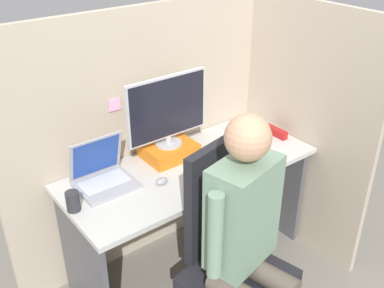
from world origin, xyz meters
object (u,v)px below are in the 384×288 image
at_px(monitor, 167,110).
at_px(person, 249,235).
at_px(pen_cup, 73,201).
at_px(paper_box, 169,150).
at_px(office_chair, 228,250).
at_px(stapler, 276,132).
at_px(carrot_toy, 206,178).
at_px(laptop, 103,176).

distance_m(monitor, person, 0.92).
bearing_deg(pen_cup, paper_box, 12.54).
xyz_separation_m(monitor, office_chair, (-0.12, -0.70, -0.49)).
relative_size(monitor, person, 0.39).
bearing_deg(stapler, office_chair, -149.88).
xyz_separation_m(stapler, pen_cup, (-1.40, 0.05, 0.03)).
height_order(monitor, office_chair, monitor).
distance_m(carrot_toy, office_chair, 0.41).
bearing_deg(paper_box, carrot_toy, -89.74).
xyz_separation_m(stapler, person, (-0.88, -0.65, 0.02)).
distance_m(stapler, carrot_toy, 0.73).
bearing_deg(monitor, pen_cup, -167.23).
bearing_deg(office_chair, carrot_toy, 69.58).
bearing_deg(carrot_toy, office_chair, -110.42).
xyz_separation_m(carrot_toy, person, (-0.16, -0.51, 0.02)).
xyz_separation_m(laptop, stapler, (1.17, -0.17, -0.03)).
bearing_deg(carrot_toy, person, -107.90).
xyz_separation_m(paper_box, person, (-0.16, -0.86, 0.00)).
bearing_deg(pen_cup, stapler, -2.24).
relative_size(monitor, carrot_toy, 3.68).
relative_size(laptop, carrot_toy, 2.11).
bearing_deg(laptop, office_chair, -63.33).
relative_size(monitor, pen_cup, 4.99).
distance_m(monitor, stapler, 0.79).
distance_m(paper_box, stapler, 0.74).
xyz_separation_m(paper_box, laptop, (-0.46, -0.03, 0.01)).
relative_size(paper_box, carrot_toy, 2.09).
bearing_deg(person, office_chair, 77.43).
bearing_deg(pen_cup, laptop, 27.71).
height_order(monitor, stapler, monitor).
bearing_deg(office_chair, laptop, 116.67).
xyz_separation_m(paper_box, stapler, (0.71, -0.21, -0.02)).
bearing_deg(office_chair, stapler, 30.12).
relative_size(monitor, office_chair, 0.48).
distance_m(laptop, person, 0.88).
bearing_deg(stapler, carrot_toy, -168.36).
height_order(stapler, office_chair, office_chair).
distance_m(paper_box, monitor, 0.27).
xyz_separation_m(carrot_toy, office_chair, (-0.13, -0.34, -0.20)).
distance_m(monitor, office_chair, 0.86).
bearing_deg(paper_box, person, -100.67).
distance_m(laptop, carrot_toy, 0.56).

